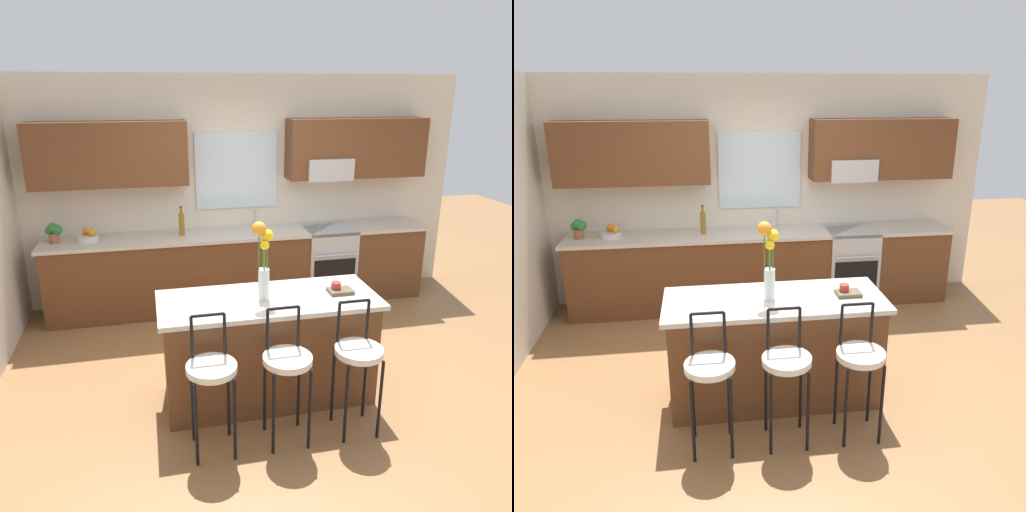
% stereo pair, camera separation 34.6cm
% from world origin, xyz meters
% --- Properties ---
extents(ground_plane, '(14.00, 14.00, 0.00)m').
position_xyz_m(ground_plane, '(0.00, 0.00, 0.00)').
color(ground_plane, olive).
extents(back_wall_assembly, '(5.60, 0.50, 2.70)m').
position_xyz_m(back_wall_assembly, '(0.02, 1.99, 1.51)').
color(back_wall_assembly, beige).
rests_on(back_wall_assembly, ground).
extents(counter_run, '(4.56, 0.64, 0.92)m').
position_xyz_m(counter_run, '(0.00, 1.70, 0.47)').
color(counter_run, brown).
rests_on(counter_run, ground).
extents(sink_faucet, '(0.02, 0.13, 0.23)m').
position_xyz_m(sink_faucet, '(0.20, 1.84, 1.06)').
color(sink_faucet, '#B7BABC').
rests_on(sink_faucet, counter_run).
extents(oven_range, '(0.60, 0.64, 0.92)m').
position_xyz_m(oven_range, '(1.07, 1.68, 0.46)').
color(oven_range, '#B7BABC').
rests_on(oven_range, ground).
extents(kitchen_island, '(1.80, 0.72, 0.92)m').
position_xyz_m(kitchen_island, '(-0.16, -0.28, 0.46)').
color(kitchen_island, brown).
rests_on(kitchen_island, ground).
extents(bar_stool_near, '(0.36, 0.36, 1.04)m').
position_xyz_m(bar_stool_near, '(-0.71, -0.85, 0.64)').
color(bar_stool_near, black).
rests_on(bar_stool_near, ground).
extents(bar_stool_middle, '(0.36, 0.36, 1.04)m').
position_xyz_m(bar_stool_middle, '(-0.16, -0.85, 0.64)').
color(bar_stool_middle, black).
rests_on(bar_stool_middle, ground).
extents(bar_stool_far, '(0.36, 0.36, 1.04)m').
position_xyz_m(bar_stool_far, '(0.39, -0.85, 0.64)').
color(bar_stool_far, black).
rests_on(bar_stool_far, ground).
extents(flower_vase, '(0.17, 0.13, 0.65)m').
position_xyz_m(flower_vase, '(-0.21, -0.30, 1.30)').
color(flower_vase, silver).
rests_on(flower_vase, kitchen_island).
extents(mug_ceramic, '(0.08, 0.08, 0.09)m').
position_xyz_m(mug_ceramic, '(0.42, -0.28, 0.97)').
color(mug_ceramic, '#A52D28').
rests_on(mug_ceramic, kitchen_island).
extents(cookbook, '(0.20, 0.15, 0.03)m').
position_xyz_m(cookbook, '(0.45, -0.30, 0.94)').
color(cookbook, brown).
rests_on(cookbook, kitchen_island).
extents(fruit_bowl_oranges, '(0.24, 0.24, 0.16)m').
position_xyz_m(fruit_bowl_oranges, '(-1.74, 1.70, 0.97)').
color(fruit_bowl_oranges, silver).
rests_on(fruit_bowl_oranges, counter_run).
extents(bottle_olive_oil, '(0.06, 0.06, 0.34)m').
position_xyz_m(bottle_olive_oil, '(-0.70, 1.70, 1.06)').
color(bottle_olive_oil, olive).
rests_on(bottle_olive_oil, counter_run).
extents(potted_plant_small, '(0.18, 0.12, 0.22)m').
position_xyz_m(potted_plant_small, '(-2.09, 1.70, 1.05)').
color(potted_plant_small, '#9E5B3D').
rests_on(potted_plant_small, counter_run).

